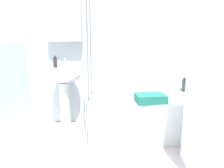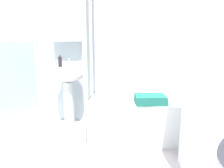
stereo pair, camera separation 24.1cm
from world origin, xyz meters
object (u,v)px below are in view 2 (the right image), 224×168
Objects in this scene: lotion_bottle at (190,87)px; bathtub at (153,117)px; conditioner_bottle at (206,87)px; soap_dispenser at (60,62)px; body_wash_bottle at (198,89)px; towel_folded at (150,99)px; sink at (68,84)px.

bathtub is at bearing -150.20° from lotion_bottle.
conditioner_bottle reaches higher than bathtub.
body_wash_bottle is (1.90, 0.02, -0.35)m from soap_dispenser.
conditioner_bottle is (1.99, 0.03, -0.31)m from soap_dispenser.
conditioner_bottle is 0.20m from lotion_bottle.
body_wash_bottle is 0.43× the size of towel_folded.
lotion_bottle reaches higher than body_wash_bottle.
conditioner_bottle reaches higher than body_wash_bottle.
bathtub is at bearing -7.97° from sink.
sink is 1.67m from lotion_bottle.
bathtub is at bearing -156.71° from body_wash_bottle.
conditioner_bottle is 1.49× the size of body_wash_bottle.
towel_folded is (-0.06, -0.24, 0.30)m from bathtub.
conditioner_bottle is at bearing 3.08° from sink.
soap_dispenser is 0.83× the size of lotion_bottle.
lotion_bottle is at bearing 175.79° from conditioner_bottle.
towel_folded is (-0.75, -0.50, -0.06)m from conditioner_bottle.
body_wash_bottle is at bearing 0.65° from soap_dispenser.
sink reaches higher than body_wash_bottle.
sink reaches higher than conditioner_bottle.
sink is 5.74× the size of body_wash_bottle.
conditioner_bottle is 1.11× the size of lotion_bottle.
towel_folded is (-0.66, -0.49, -0.02)m from body_wash_bottle.
bathtub is 0.72m from body_wash_bottle.
soap_dispenser is at bearing -179.35° from body_wash_bottle.
sink reaches higher than towel_folded.
towel_folded is at bearing -104.91° from bathtub.
soap_dispenser is 1.93m from body_wash_bottle.
bathtub is 0.82m from conditioner_bottle.
soap_dispenser is 0.75× the size of conditioner_bottle.
conditioner_bottle reaches higher than lotion_bottle.
conditioner_bottle is at bearing 0.90° from soap_dispenser.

